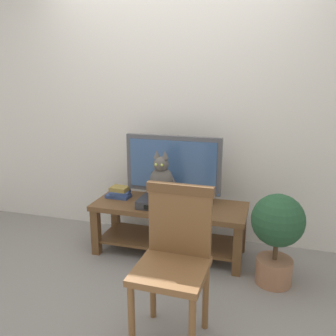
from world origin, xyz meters
The scene contains 9 objects.
ground_plane centered at (0.00, 0.00, 0.00)m, with size 12.00×12.00×0.00m, color gray.
back_wall centered at (0.00, 0.97, 1.40)m, with size 7.00×0.12×2.80m, color silver.
tv_stand centered at (0.06, 0.49, 0.33)m, with size 1.35×0.52×0.47m.
tv centered at (0.06, 0.60, 0.78)m, with size 0.86×0.20×0.59m.
media_box centered at (0.02, 0.41, 0.50)m, with size 0.42×0.27×0.07m.
cat centered at (0.03, 0.40, 0.70)m, with size 0.23×0.32×0.44m.
wooden_chair centered at (0.38, -0.50, 0.55)m, with size 0.42×0.42×0.94m.
book_stack centered at (-0.44, 0.54, 0.51)m, with size 0.23×0.17×0.10m.
potted_plant centered at (0.98, 0.25, 0.43)m, with size 0.40×0.40×0.72m.
Camera 1 is at (0.88, -2.35, 1.58)m, focal length 38.04 mm.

